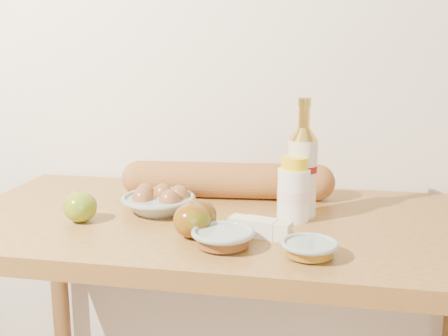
# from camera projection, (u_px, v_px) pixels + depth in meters

# --- Properties ---
(back_wall) EXTENTS (3.50, 0.02, 2.60)m
(back_wall) POSITION_uv_depth(u_px,v_px,m) (250.00, 33.00, 1.46)
(back_wall) COLOR silver
(back_wall) RESTS_ON ground
(table) EXTENTS (1.20, 0.60, 0.90)m
(table) POSITION_uv_depth(u_px,v_px,m) (227.00, 270.00, 1.27)
(table) COLOR #AE7B38
(table) RESTS_ON ground
(bourbon_bottle) EXTENTS (0.09, 0.09, 0.26)m
(bourbon_bottle) POSITION_uv_depth(u_px,v_px,m) (302.00, 169.00, 1.23)
(bourbon_bottle) COLOR beige
(bourbon_bottle) RESTS_ON table
(cream_bottle) EXTENTS (0.07, 0.07, 0.14)m
(cream_bottle) POSITION_uv_depth(u_px,v_px,m) (294.00, 191.00, 1.21)
(cream_bottle) COLOR white
(cream_bottle) RESTS_ON table
(egg_bowl) EXTENTS (0.17, 0.17, 0.06)m
(egg_bowl) POSITION_uv_depth(u_px,v_px,m) (159.00, 201.00, 1.28)
(egg_bowl) COLOR gray
(egg_bowl) RESTS_ON table
(baguette) EXTENTS (0.54, 0.14, 0.09)m
(baguette) POSITION_uv_depth(u_px,v_px,m) (227.00, 180.00, 1.39)
(baguette) COLOR #B17136
(baguette) RESTS_ON table
(apple_yellowgreen) EXTENTS (0.08, 0.08, 0.07)m
(apple_yellowgreen) POSITION_uv_depth(u_px,v_px,m) (80.00, 207.00, 1.21)
(apple_yellowgreen) COLOR olive
(apple_yellowgreen) RESTS_ON table
(apple_redgreen_front) EXTENTS (0.08, 0.08, 0.07)m
(apple_redgreen_front) POSITION_uv_depth(u_px,v_px,m) (192.00, 220.00, 1.11)
(apple_redgreen_front) COLOR #971608
(apple_redgreen_front) RESTS_ON table
(apple_redgreen_right) EXTENTS (0.10, 0.10, 0.07)m
(apple_redgreen_right) POSITION_uv_depth(u_px,v_px,m) (198.00, 216.00, 1.13)
(apple_redgreen_right) COLOR #7E0706
(apple_redgreen_right) RESTS_ON table
(sugar_bowl) EXTENTS (0.12, 0.12, 0.03)m
(sugar_bowl) POSITION_uv_depth(u_px,v_px,m) (223.00, 238.00, 1.06)
(sugar_bowl) COLOR #909D98
(sugar_bowl) RESTS_ON table
(syrup_bowl) EXTENTS (0.14, 0.14, 0.03)m
(syrup_bowl) POSITION_uv_depth(u_px,v_px,m) (309.00, 249.00, 1.01)
(syrup_bowl) COLOR #8D9A96
(syrup_bowl) RESTS_ON table
(butter_stick) EXTENTS (0.13, 0.07, 0.04)m
(butter_stick) POSITION_uv_depth(u_px,v_px,m) (260.00, 228.00, 1.12)
(butter_stick) COLOR beige
(butter_stick) RESTS_ON table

